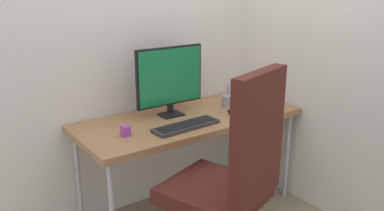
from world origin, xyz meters
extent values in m
plane|color=gray|center=(0.00, 0.00, 0.00)|extent=(8.00, 8.00, 0.00)
cube|color=silver|center=(0.00, 0.35, 1.40)|extent=(2.76, 0.04, 2.80)
cube|color=silver|center=(0.80, -0.17, 1.40)|extent=(0.04, 1.85, 2.80)
cube|color=#996B42|center=(0.00, 0.00, 0.70)|extent=(1.55, 0.64, 0.04)
cylinder|color=#B2B5BA|center=(0.72, -0.26, 0.34)|extent=(0.03, 0.03, 0.68)
cylinder|color=#B2B5BA|center=(-0.72, 0.26, 0.34)|extent=(0.03, 0.03, 0.68)
cylinder|color=#B2B5BA|center=(0.72, 0.26, 0.34)|extent=(0.03, 0.03, 0.68)
cube|color=#4C1E19|center=(-0.23, -0.56, 0.48)|extent=(0.62, 0.64, 0.09)
cube|color=#4C1E19|center=(-0.15, -0.81, 0.86)|extent=(0.44, 0.20, 0.68)
cube|color=black|center=(-0.09, 0.10, 0.73)|extent=(0.15, 0.12, 0.01)
cube|color=black|center=(-0.09, 0.11, 0.78)|extent=(0.04, 0.02, 0.08)
cube|color=black|center=(-0.09, 0.11, 1.00)|extent=(0.50, 0.02, 0.40)
cube|color=#14723F|center=(-0.09, 0.09, 1.00)|extent=(0.48, 0.01, 0.37)
cube|color=#333338|center=(-0.14, -0.16, 0.74)|extent=(0.46, 0.16, 0.02)
cube|color=black|center=(-0.14, -0.16, 0.75)|extent=(0.42, 0.13, 0.00)
ellipsoid|color=black|center=(0.27, -0.14, 0.75)|extent=(0.08, 0.10, 0.04)
cylinder|color=gray|center=(0.35, 0.02, 0.77)|extent=(0.08, 0.08, 0.09)
cylinder|color=#B2B5BA|center=(0.34, 0.02, 0.82)|extent=(0.02, 0.01, 0.10)
cylinder|color=#B2B5BA|center=(0.36, 0.02, 0.82)|extent=(0.02, 0.01, 0.10)
torus|color=orange|center=(0.35, 0.02, 0.78)|extent=(0.04, 0.04, 0.01)
cylinder|color=#337FD8|center=(0.36, 0.03, 0.82)|extent=(0.01, 0.01, 0.14)
cube|color=black|center=(0.65, -0.11, 0.74)|extent=(0.13, 0.17, 0.02)
cylinder|color=white|center=(0.63, 0.13, 0.77)|extent=(0.08, 0.08, 0.08)
torus|color=white|center=(0.68, 0.13, 0.77)|extent=(0.05, 0.01, 0.05)
cube|color=purple|center=(-0.52, -0.07, 0.76)|extent=(0.05, 0.05, 0.06)
camera|label=1|loc=(-1.49, -2.13, 1.61)|focal=37.63mm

